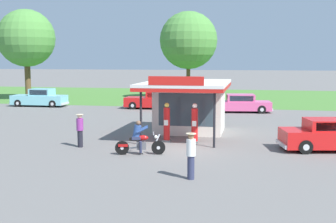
{
  "coord_description": "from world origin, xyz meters",
  "views": [
    {
      "loc": [
        3.41,
        -20.52,
        4.38
      ],
      "look_at": [
        -1.34,
        3.56,
        1.4
      ],
      "focal_mm": 46.61,
      "sensor_mm": 36.0,
      "label": 1
    }
  ],
  "objects_px": {
    "gas_pump_nearside": "(167,124)",
    "parked_car_back_row_centre_right": "(239,104)",
    "parked_car_back_row_left": "(155,101)",
    "parked_car_second_row_spare": "(40,98)",
    "bystander_leaning_by_kiosk": "(80,129)",
    "gas_pump_offside": "(195,125)",
    "motorcycle_with_rider": "(139,141)",
    "bystander_standing_back_lot": "(191,154)"
  },
  "relations": [
    {
      "from": "gas_pump_nearside",
      "to": "parked_car_back_row_centre_right",
      "type": "xyz_separation_m",
      "value": [
        3.32,
        13.84,
        -0.28
      ]
    },
    {
      "from": "parked_car_back_row_left",
      "to": "parked_car_second_row_spare",
      "type": "bearing_deg",
      "value": -179.42
    },
    {
      "from": "parked_car_back_row_left",
      "to": "bystander_leaning_by_kiosk",
      "type": "bearing_deg",
      "value": -89.75
    },
    {
      "from": "gas_pump_offside",
      "to": "parked_car_back_row_centre_right",
      "type": "xyz_separation_m",
      "value": [
        1.83,
        13.84,
        -0.28
      ]
    },
    {
      "from": "motorcycle_with_rider",
      "to": "parked_car_second_row_spare",
      "type": "relative_size",
      "value": 0.44
    },
    {
      "from": "parked_car_back_row_left",
      "to": "parked_car_back_row_centre_right",
      "type": "distance_m",
      "value": 7.41
    },
    {
      "from": "gas_pump_offside",
      "to": "bystander_standing_back_lot",
      "type": "relative_size",
      "value": 1.2
    },
    {
      "from": "gas_pump_offside",
      "to": "motorcycle_with_rider",
      "type": "relative_size",
      "value": 0.91
    },
    {
      "from": "gas_pump_nearside",
      "to": "gas_pump_offside",
      "type": "distance_m",
      "value": 1.49
    },
    {
      "from": "gas_pump_offside",
      "to": "bystander_standing_back_lot",
      "type": "height_order",
      "value": "gas_pump_offside"
    },
    {
      "from": "parked_car_back_row_left",
      "to": "bystander_standing_back_lot",
      "type": "bearing_deg",
      "value": -73.86
    },
    {
      "from": "gas_pump_nearside",
      "to": "motorcycle_with_rider",
      "type": "height_order",
      "value": "gas_pump_nearside"
    },
    {
      "from": "gas_pump_nearside",
      "to": "parked_car_second_row_spare",
      "type": "relative_size",
      "value": 0.4
    },
    {
      "from": "parked_car_back_row_left",
      "to": "parked_car_second_row_spare",
      "type": "height_order",
      "value": "parked_car_second_row_spare"
    },
    {
      "from": "gas_pump_nearside",
      "to": "parked_car_second_row_spare",
      "type": "xyz_separation_m",
      "value": [
        -14.95,
        14.75,
        -0.22
      ]
    },
    {
      "from": "parked_car_back_row_left",
      "to": "bystander_standing_back_lot",
      "type": "xyz_separation_m",
      "value": [
        6.31,
        -21.81,
        0.23
      ]
    },
    {
      "from": "motorcycle_with_rider",
      "to": "parked_car_back_row_left",
      "type": "height_order",
      "value": "motorcycle_with_rider"
    },
    {
      "from": "motorcycle_with_rider",
      "to": "bystander_standing_back_lot",
      "type": "relative_size",
      "value": 1.31
    },
    {
      "from": "motorcycle_with_rider",
      "to": "parked_car_second_row_spare",
      "type": "bearing_deg",
      "value": 128.44
    },
    {
      "from": "parked_car_back_row_left",
      "to": "parked_car_second_row_spare",
      "type": "distance_m",
      "value": 10.93
    },
    {
      "from": "parked_car_back_row_left",
      "to": "bystander_leaning_by_kiosk",
      "type": "distance_m",
      "value": 17.1
    },
    {
      "from": "motorcycle_with_rider",
      "to": "parked_car_back_row_left",
      "type": "distance_m",
      "value": 18.49
    },
    {
      "from": "gas_pump_offside",
      "to": "bystander_leaning_by_kiosk",
      "type": "bearing_deg",
      "value": -157.64
    },
    {
      "from": "gas_pump_nearside",
      "to": "parked_car_back_row_centre_right",
      "type": "relative_size",
      "value": 0.38
    },
    {
      "from": "gas_pump_nearside",
      "to": "bystander_standing_back_lot",
      "type": "height_order",
      "value": "gas_pump_nearside"
    },
    {
      "from": "gas_pump_nearside",
      "to": "gas_pump_offside",
      "type": "xyz_separation_m",
      "value": [
        1.49,
        -0.0,
        -0.0
      ]
    },
    {
      "from": "bystander_leaning_by_kiosk",
      "to": "bystander_standing_back_lot",
      "type": "bearing_deg",
      "value": -37.04
    },
    {
      "from": "parked_car_second_row_spare",
      "to": "bystander_standing_back_lot",
      "type": "distance_m",
      "value": 27.72
    },
    {
      "from": "gas_pump_nearside",
      "to": "parked_car_second_row_spare",
      "type": "bearing_deg",
      "value": 135.39
    },
    {
      "from": "motorcycle_with_rider",
      "to": "parked_car_back_row_left",
      "type": "relative_size",
      "value": 0.43
    },
    {
      "from": "gas_pump_offside",
      "to": "parked_car_second_row_spare",
      "type": "distance_m",
      "value": 22.09
    },
    {
      "from": "motorcycle_with_rider",
      "to": "parked_car_back_row_left",
      "type": "bearing_deg",
      "value": 100.61
    },
    {
      "from": "gas_pump_nearside",
      "to": "motorcycle_with_rider",
      "type": "xyz_separation_m",
      "value": [
        -0.62,
        -3.31,
        -0.3
      ]
    },
    {
      "from": "gas_pump_offside",
      "to": "parked_car_back_row_left",
      "type": "height_order",
      "value": "gas_pump_offside"
    },
    {
      "from": "parked_car_back_row_left",
      "to": "motorcycle_with_rider",
      "type": "bearing_deg",
      "value": -79.39
    },
    {
      "from": "gas_pump_nearside",
      "to": "parked_car_back_row_left",
      "type": "xyz_separation_m",
      "value": [
        -4.02,
        14.86,
        -0.25
      ]
    },
    {
      "from": "bystander_leaning_by_kiosk",
      "to": "motorcycle_with_rider",
      "type": "bearing_deg",
      "value": -17.84
    },
    {
      "from": "parked_car_back_row_centre_right",
      "to": "bystander_standing_back_lot",
      "type": "xyz_separation_m",
      "value": [
        -1.03,
        -20.79,
        0.25
      ]
    },
    {
      "from": "parked_car_second_row_spare",
      "to": "bystander_leaning_by_kiosk",
      "type": "xyz_separation_m",
      "value": [
        11.01,
        -16.99,
        0.16
      ]
    },
    {
      "from": "motorcycle_with_rider",
      "to": "parked_car_second_row_spare",
      "type": "xyz_separation_m",
      "value": [
        -14.34,
        18.06,
        0.08
      ]
    },
    {
      "from": "bystander_leaning_by_kiosk",
      "to": "parked_car_back_row_left",
      "type": "bearing_deg",
      "value": 90.25
    },
    {
      "from": "motorcycle_with_rider",
      "to": "parked_car_back_row_centre_right",
      "type": "relative_size",
      "value": 0.41
    }
  ]
}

